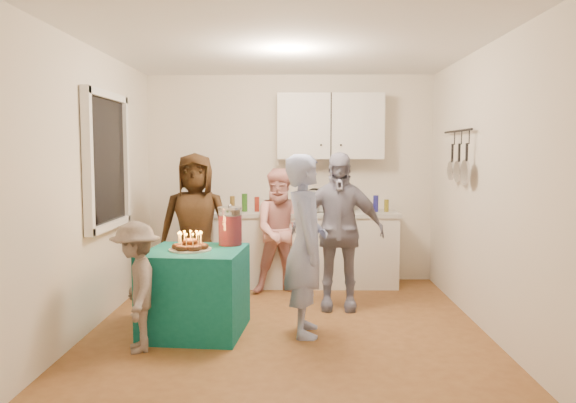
{
  "coord_description": "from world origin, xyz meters",
  "views": [
    {
      "loc": [
        0.08,
        -5.13,
        1.63
      ],
      "look_at": [
        0.0,
        0.35,
        1.15
      ],
      "focal_mm": 35.0,
      "sensor_mm": 36.0,
      "label": 1
    }
  ],
  "objects_px": {
    "woman_back_right": "(338,231)",
    "woman_back_left": "(196,226)",
    "man_birthday": "(306,245)",
    "microwave": "(330,200)",
    "child_near_left": "(136,286)",
    "woman_back_center": "(282,231)",
    "punch_jar": "(230,227)",
    "counter": "(306,250)",
    "party_table": "(195,291)"
  },
  "relations": [
    {
      "from": "party_table",
      "to": "man_birthday",
      "type": "xyz_separation_m",
      "value": [
        1.0,
        -0.02,
        0.43
      ]
    },
    {
      "from": "woman_back_left",
      "to": "woman_back_right",
      "type": "relative_size",
      "value": 0.99
    },
    {
      "from": "counter",
      "to": "punch_jar",
      "type": "xyz_separation_m",
      "value": [
        -0.74,
        -1.61,
        0.5
      ]
    },
    {
      "from": "child_near_left",
      "to": "microwave",
      "type": "bearing_deg",
      "value": 125.3
    },
    {
      "from": "microwave",
      "to": "woman_back_center",
      "type": "height_order",
      "value": "woman_back_center"
    },
    {
      "from": "microwave",
      "to": "punch_jar",
      "type": "height_order",
      "value": "microwave"
    },
    {
      "from": "woman_back_center",
      "to": "child_near_left",
      "type": "xyz_separation_m",
      "value": [
        -1.15,
        -1.91,
        -0.19
      ]
    },
    {
      "from": "microwave",
      "to": "man_birthday",
      "type": "height_order",
      "value": "man_birthday"
    },
    {
      "from": "party_table",
      "to": "counter",
      "type": "bearing_deg",
      "value": 61.17
    },
    {
      "from": "woman_back_center",
      "to": "child_near_left",
      "type": "bearing_deg",
      "value": -129.45
    },
    {
      "from": "woman_back_center",
      "to": "woman_back_right",
      "type": "height_order",
      "value": "woman_back_right"
    },
    {
      "from": "counter",
      "to": "woman_back_left",
      "type": "height_order",
      "value": "woman_back_left"
    },
    {
      "from": "party_table",
      "to": "man_birthday",
      "type": "height_order",
      "value": "man_birthday"
    },
    {
      "from": "man_birthday",
      "to": "woman_back_right",
      "type": "height_order",
      "value": "woman_back_right"
    },
    {
      "from": "microwave",
      "to": "woman_back_right",
      "type": "relative_size",
      "value": 0.3
    },
    {
      "from": "man_birthday",
      "to": "woman_back_center",
      "type": "height_order",
      "value": "man_birthday"
    },
    {
      "from": "man_birthday",
      "to": "woman_back_right",
      "type": "distance_m",
      "value": 0.9
    },
    {
      "from": "punch_jar",
      "to": "microwave",
      "type": "bearing_deg",
      "value": 57.46
    },
    {
      "from": "counter",
      "to": "woman_back_left",
      "type": "xyz_separation_m",
      "value": [
        -1.24,
        -0.68,
        0.38
      ]
    },
    {
      "from": "man_birthday",
      "to": "woman_back_center",
      "type": "bearing_deg",
      "value": 7.28
    },
    {
      "from": "woman_back_right",
      "to": "child_near_left",
      "type": "distance_m",
      "value": 2.18
    },
    {
      "from": "counter",
      "to": "child_near_left",
      "type": "relative_size",
      "value": 2.05
    },
    {
      "from": "counter",
      "to": "woman_back_center",
      "type": "height_order",
      "value": "woman_back_center"
    },
    {
      "from": "woman_back_left",
      "to": "child_near_left",
      "type": "bearing_deg",
      "value": -99.78
    },
    {
      "from": "man_birthday",
      "to": "woman_back_center",
      "type": "distance_m",
      "value": 1.48
    },
    {
      "from": "man_birthday",
      "to": "woman_back_right",
      "type": "xyz_separation_m",
      "value": [
        0.34,
        0.84,
        0.01
      ]
    },
    {
      "from": "woman_back_left",
      "to": "woman_back_center",
      "type": "distance_m",
      "value": 0.99
    },
    {
      "from": "party_table",
      "to": "child_near_left",
      "type": "distance_m",
      "value": 0.64
    },
    {
      "from": "microwave",
      "to": "man_birthday",
      "type": "xyz_separation_m",
      "value": [
        -0.32,
        -1.89,
        -0.24
      ]
    },
    {
      "from": "microwave",
      "to": "child_near_left",
      "type": "distance_m",
      "value": 2.95
    },
    {
      "from": "woman_back_center",
      "to": "man_birthday",
      "type": "bearing_deg",
      "value": -88.84
    },
    {
      "from": "woman_back_right",
      "to": "counter",
      "type": "bearing_deg",
      "value": 110.72
    },
    {
      "from": "woman_back_right",
      "to": "woman_back_left",
      "type": "bearing_deg",
      "value": 170.62
    },
    {
      "from": "punch_jar",
      "to": "woman_back_left",
      "type": "xyz_separation_m",
      "value": [
        -0.5,
        0.93,
        -0.12
      ]
    },
    {
      "from": "woman_back_left",
      "to": "child_near_left",
      "type": "xyz_separation_m",
      "value": [
        -0.19,
        -1.66,
        -0.28
      ]
    },
    {
      "from": "microwave",
      "to": "woman_back_center",
      "type": "xyz_separation_m",
      "value": [
        -0.57,
        -0.43,
        -0.32
      ]
    },
    {
      "from": "woman_back_left",
      "to": "punch_jar",
      "type": "bearing_deg",
      "value": -65.18
    },
    {
      "from": "counter",
      "to": "microwave",
      "type": "distance_m",
      "value": 0.68
    },
    {
      "from": "party_table",
      "to": "woman_back_left",
      "type": "bearing_deg",
      "value": 99.85
    },
    {
      "from": "counter",
      "to": "microwave",
      "type": "xyz_separation_m",
      "value": [
        0.29,
        0.0,
        0.62
      ]
    },
    {
      "from": "microwave",
      "to": "child_near_left",
      "type": "height_order",
      "value": "microwave"
    },
    {
      "from": "party_table",
      "to": "woman_back_center",
      "type": "distance_m",
      "value": 1.66
    },
    {
      "from": "counter",
      "to": "microwave",
      "type": "bearing_deg",
      "value": 0.0
    },
    {
      "from": "microwave",
      "to": "woman_back_left",
      "type": "height_order",
      "value": "woman_back_left"
    },
    {
      "from": "child_near_left",
      "to": "man_birthday",
      "type": "bearing_deg",
      "value": 89.41
    },
    {
      "from": "microwave",
      "to": "man_birthday",
      "type": "relative_size",
      "value": 0.3
    },
    {
      "from": "counter",
      "to": "party_table",
      "type": "distance_m",
      "value": 2.14
    },
    {
      "from": "punch_jar",
      "to": "woman_back_right",
      "type": "relative_size",
      "value": 0.21
    },
    {
      "from": "punch_jar",
      "to": "woman_back_left",
      "type": "distance_m",
      "value": 1.06
    },
    {
      "from": "party_table",
      "to": "man_birthday",
      "type": "bearing_deg",
      "value": -1.38
    }
  ]
}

